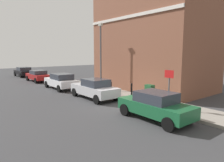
{
  "coord_description": "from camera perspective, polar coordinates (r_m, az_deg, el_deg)",
  "views": [
    {
      "loc": [
        -8.25,
        -9.18,
        3.36
      ],
      "look_at": [
        1.34,
        2.87,
        1.2
      ],
      "focal_mm": 31.83,
      "sensor_mm": 36.0,
      "label": 1
    }
  ],
  "objects": [
    {
      "name": "car_red",
      "position": [
        25.37,
        -20.45,
        1.47
      ],
      "size": [
        1.89,
        4.07,
        1.33
      ],
      "rotation": [
        0.0,
        0.0,
        1.6
      ],
      "color": "maroon",
      "rests_on": "ground"
    },
    {
      "name": "bollard_far_kerb",
      "position": [
        15.32,
        -0.27,
        -2.0
      ],
      "size": [
        0.14,
        0.14,
        1.04
      ],
      "color": "black",
      "rests_on": "sidewalk"
    },
    {
      "name": "ground",
      "position": [
        12.79,
        3.33,
        -7.26
      ],
      "size": [
        80.0,
        80.0,
        0.0
      ],
      "primitive_type": "plane",
      "color": "#38383A"
    },
    {
      "name": "car_black",
      "position": [
        31.54,
        -24.01,
        2.49
      ],
      "size": [
        1.93,
        4.11,
        1.37
      ],
      "rotation": [
        0.0,
        0.0,
        1.59
      ],
      "color": "black",
      "rests_on": "ground"
    },
    {
      "name": "sidewalk",
      "position": [
        18.62,
        -4.38,
        -2.2
      ],
      "size": [
        2.36,
        30.0,
        0.15
      ],
      "primitive_type": "cube",
      "color": "gray",
      "rests_on": "ground"
    },
    {
      "name": "street_sign",
      "position": [
        11.69,
        16.05,
        -0.68
      ],
      "size": [
        0.08,
        0.6,
        2.3
      ],
      "color": "#59595B",
      "rests_on": "sidewalk"
    },
    {
      "name": "corner_building",
      "position": [
        19.14,
        11.65,
        11.32
      ],
      "size": [
        6.45,
        10.21,
        9.05
      ],
      "color": "brown",
      "rests_on": "ground"
    },
    {
      "name": "utility_cabinet",
      "position": [
        13.42,
        10.71,
        -3.67
      ],
      "size": [
        0.46,
        0.61,
        1.15
      ],
      "color": "#1E4C28",
      "rests_on": "sidewalk"
    },
    {
      "name": "car_silver",
      "position": [
        14.84,
        -5.06,
        -2.16
      ],
      "size": [
        1.85,
        4.26,
        1.49
      ],
      "rotation": [
        0.0,
        0.0,
        1.56
      ],
      "color": "#B7B7BC",
      "rests_on": "ground"
    },
    {
      "name": "car_green",
      "position": [
        10.39,
        12.34,
        -6.82
      ],
      "size": [
        1.84,
        3.96,
        1.43
      ],
      "rotation": [
        0.0,
        0.0,
        1.56
      ],
      "color": "#195933",
      "rests_on": "ground"
    },
    {
      "name": "lamppost",
      "position": [
        17.4,
        -3.26,
        7.78
      ],
      "size": [
        0.2,
        0.44,
        5.72
      ],
      "color": "#59595B",
      "rests_on": "sidewalk"
    },
    {
      "name": "car_white",
      "position": [
        19.39,
        -14.41,
        0.02
      ],
      "size": [
        1.91,
        4.18,
        1.46
      ],
      "rotation": [
        0.0,
        0.0,
        1.56
      ],
      "color": "silver",
      "rests_on": "ground"
    },
    {
      "name": "bollard_near_cabinet",
      "position": [
        14.69,
        5.66,
        -2.47
      ],
      "size": [
        0.14,
        0.14,
        1.04
      ],
      "color": "black",
      "rests_on": "sidewalk"
    }
  ]
}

